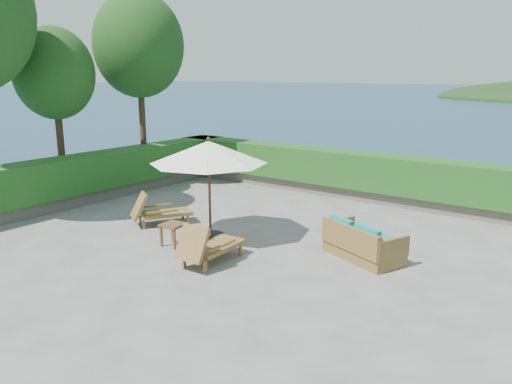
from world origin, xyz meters
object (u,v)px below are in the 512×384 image
Objects in this scene: side_table at (173,228)px; lounge_left at (158,211)px; wicker_loveseat at (362,244)px; patio_umbrella at (209,153)px; lounge_right at (208,246)px.

lounge_left is at bearing 148.37° from side_table.
wicker_loveseat is at bearing 40.90° from lounge_left.
side_table is 0.28× the size of wicker_loveseat.
patio_umbrella is 2.32m from lounge_left.
lounge_right is 1.32m from side_table.
patio_umbrella is 1.75m from side_table.
lounge_right is at bearing -49.82° from patio_umbrella.
lounge_left reaches higher than side_table.
lounge_right reaches higher than wicker_loveseat.
patio_umbrella reaches higher than lounge_left.
patio_umbrella is 1.85× the size of lounge_right.
lounge_right is (0.96, -1.14, -1.56)m from patio_umbrella.
patio_umbrella is 5.61× the size of side_table.
patio_umbrella is at bearing 30.62° from lounge_left.
patio_umbrella is at bearing 69.09° from side_table.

